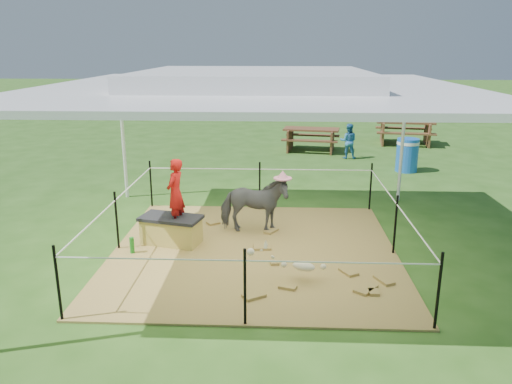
{
  "coord_description": "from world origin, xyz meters",
  "views": [
    {
      "loc": [
        0.37,
        -7.56,
        3.24
      ],
      "look_at": [
        0.0,
        0.6,
        0.85
      ],
      "focal_mm": 35.0,
      "sensor_mm": 36.0,
      "label": 1
    }
  ],
  "objects_px": {
    "picnic_table_near": "(311,140)",
    "distant_person": "(348,141)",
    "green_bottle": "(132,245)",
    "pony": "(254,205)",
    "picnic_table_far": "(405,132)",
    "straw_bale": "(171,231)",
    "foal": "(304,264)",
    "woman": "(175,187)",
    "trash_barrel": "(407,155)"
  },
  "relations": [
    {
      "from": "green_bottle",
      "to": "distant_person",
      "type": "relative_size",
      "value": 0.25
    },
    {
      "from": "straw_bale",
      "to": "foal",
      "type": "bearing_deg",
      "value": -31.44
    },
    {
      "from": "pony",
      "to": "foal",
      "type": "relative_size",
      "value": 1.34
    },
    {
      "from": "picnic_table_near",
      "to": "picnic_table_far",
      "type": "bearing_deg",
      "value": 31.05
    },
    {
      "from": "woman",
      "to": "picnic_table_far",
      "type": "relative_size",
      "value": 0.59
    },
    {
      "from": "green_bottle",
      "to": "picnic_table_near",
      "type": "relative_size",
      "value": 0.15
    },
    {
      "from": "green_bottle",
      "to": "foal",
      "type": "height_order",
      "value": "foal"
    },
    {
      "from": "green_bottle",
      "to": "picnic_table_near",
      "type": "height_order",
      "value": "picnic_table_near"
    },
    {
      "from": "picnic_table_near",
      "to": "picnic_table_far",
      "type": "xyz_separation_m",
      "value": [
        3.29,
        1.31,
        0.04
      ]
    },
    {
      "from": "trash_barrel",
      "to": "picnic_table_far",
      "type": "distance_m",
      "value": 4.07
    },
    {
      "from": "straw_bale",
      "to": "picnic_table_near",
      "type": "xyz_separation_m",
      "value": [
        2.84,
        8.11,
        0.12
      ]
    },
    {
      "from": "straw_bale",
      "to": "distant_person",
      "type": "relative_size",
      "value": 0.9
    },
    {
      "from": "foal",
      "to": "picnic_table_near",
      "type": "bearing_deg",
      "value": 106.41
    },
    {
      "from": "pony",
      "to": "trash_barrel",
      "type": "xyz_separation_m",
      "value": [
        3.87,
        4.86,
        -0.09
      ]
    },
    {
      "from": "straw_bale",
      "to": "picnic_table_near",
      "type": "height_order",
      "value": "picnic_table_near"
    },
    {
      "from": "picnic_table_near",
      "to": "straw_bale",
      "type": "bearing_deg",
      "value": -99.98
    },
    {
      "from": "distant_person",
      "to": "picnic_table_far",
      "type": "bearing_deg",
      "value": -124.5
    },
    {
      "from": "straw_bale",
      "to": "distant_person",
      "type": "distance_m",
      "value": 8.01
    },
    {
      "from": "green_bottle",
      "to": "trash_barrel",
      "type": "relative_size",
      "value": 0.3
    },
    {
      "from": "woman",
      "to": "foal",
      "type": "bearing_deg",
      "value": 71.54
    },
    {
      "from": "picnic_table_near",
      "to": "distant_person",
      "type": "distance_m",
      "value": 1.52
    },
    {
      "from": "foal",
      "to": "distant_person",
      "type": "xyz_separation_m",
      "value": [
        1.71,
        8.33,
        0.24
      ]
    },
    {
      "from": "trash_barrel",
      "to": "picnic_table_near",
      "type": "bearing_deg",
      "value": 132.04
    },
    {
      "from": "woman",
      "to": "picnic_table_far",
      "type": "xyz_separation_m",
      "value": [
        6.02,
        9.42,
        -0.62
      ]
    },
    {
      "from": "foal",
      "to": "trash_barrel",
      "type": "bearing_deg",
      "value": 86.05
    },
    {
      "from": "trash_barrel",
      "to": "picnic_table_far",
      "type": "height_order",
      "value": "trash_barrel"
    },
    {
      "from": "green_bottle",
      "to": "picnic_table_near",
      "type": "distance_m",
      "value": 9.21
    },
    {
      "from": "pony",
      "to": "picnic_table_far",
      "type": "bearing_deg",
      "value": -28.81
    },
    {
      "from": "pony",
      "to": "distant_person",
      "type": "relative_size",
      "value": 1.15
    },
    {
      "from": "picnic_table_far",
      "to": "distant_person",
      "type": "height_order",
      "value": "distant_person"
    },
    {
      "from": "picnic_table_far",
      "to": "distant_person",
      "type": "distance_m",
      "value": 3.3
    },
    {
      "from": "woman",
      "to": "trash_barrel",
      "type": "xyz_separation_m",
      "value": [
        5.14,
        5.44,
        -0.57
      ]
    },
    {
      "from": "trash_barrel",
      "to": "distant_person",
      "type": "xyz_separation_m",
      "value": [
        -1.36,
        1.56,
        0.08
      ]
    },
    {
      "from": "green_bottle",
      "to": "pony",
      "type": "relative_size",
      "value": 0.22
    },
    {
      "from": "distant_person",
      "to": "picnic_table_near",
      "type": "bearing_deg",
      "value": -38.23
    },
    {
      "from": "foal",
      "to": "trash_barrel",
      "type": "xyz_separation_m",
      "value": [
        3.07,
        6.77,
        0.17
      ]
    },
    {
      "from": "pony",
      "to": "distant_person",
      "type": "distance_m",
      "value": 6.9
    },
    {
      "from": "trash_barrel",
      "to": "pony",
      "type": "bearing_deg",
      "value": -128.53
    },
    {
      "from": "straw_bale",
      "to": "green_bottle",
      "type": "xyz_separation_m",
      "value": [
        -0.55,
        -0.45,
        -0.08
      ]
    },
    {
      "from": "straw_bale",
      "to": "trash_barrel",
      "type": "relative_size",
      "value": 1.06
    },
    {
      "from": "pony",
      "to": "foal",
      "type": "bearing_deg",
      "value": -157.72
    },
    {
      "from": "woman",
      "to": "pony",
      "type": "xyz_separation_m",
      "value": [
        1.27,
        0.58,
        -0.48
      ]
    },
    {
      "from": "straw_bale",
      "to": "distant_person",
      "type": "bearing_deg",
      "value": 61.05
    },
    {
      "from": "trash_barrel",
      "to": "distant_person",
      "type": "relative_size",
      "value": 0.85
    },
    {
      "from": "woman",
      "to": "pony",
      "type": "relative_size",
      "value": 0.94
    },
    {
      "from": "green_bottle",
      "to": "distant_person",
      "type": "bearing_deg",
      "value": 59.31
    },
    {
      "from": "green_bottle",
      "to": "picnic_table_near",
      "type": "xyz_separation_m",
      "value": [
        3.39,
        8.56,
        0.2
      ]
    },
    {
      "from": "picnic_table_near",
      "to": "picnic_table_far",
      "type": "height_order",
      "value": "picnic_table_far"
    },
    {
      "from": "green_bottle",
      "to": "foal",
      "type": "relative_size",
      "value": 0.29
    },
    {
      "from": "straw_bale",
      "to": "picnic_table_near",
      "type": "distance_m",
      "value": 8.59
    }
  ]
}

